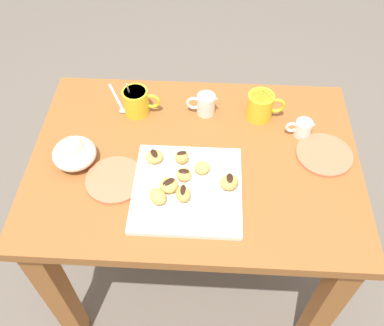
% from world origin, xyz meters
% --- Properties ---
extents(ground_plane, '(8.00, 8.00, 0.00)m').
position_xyz_m(ground_plane, '(0.00, 0.00, 0.00)').
color(ground_plane, '#665B51').
extents(dining_table, '(1.00, 0.71, 0.75)m').
position_xyz_m(dining_table, '(0.00, 0.00, 0.60)').
color(dining_table, '#935628').
rests_on(dining_table, ground_plane).
extents(pastry_plate_square, '(0.31, 0.31, 0.02)m').
position_xyz_m(pastry_plate_square, '(-0.01, -0.12, 0.75)').
color(pastry_plate_square, white).
rests_on(pastry_plate_square, dining_table).
extents(coffee_mug_yellow_left, '(0.12, 0.08, 0.14)m').
position_xyz_m(coffee_mug_yellow_left, '(-0.20, 0.19, 0.79)').
color(coffee_mug_yellow_left, yellow).
rests_on(coffee_mug_yellow_left, dining_table).
extents(coffee_mug_yellow_right, '(0.12, 0.08, 0.09)m').
position_xyz_m(coffee_mug_yellow_right, '(0.20, 0.19, 0.79)').
color(coffee_mug_yellow_right, yellow).
rests_on(coffee_mug_yellow_right, dining_table).
extents(cream_pitcher_white, '(0.10, 0.06, 0.07)m').
position_xyz_m(cream_pitcher_white, '(0.03, 0.20, 0.79)').
color(cream_pitcher_white, white).
rests_on(cream_pitcher_white, dining_table).
extents(ice_cream_bowl, '(0.13, 0.13, 0.10)m').
position_xyz_m(ice_cream_bowl, '(-0.36, -0.03, 0.79)').
color(ice_cream_bowl, white).
rests_on(ice_cream_bowl, dining_table).
extents(chocolate_sauce_pitcher, '(0.09, 0.05, 0.06)m').
position_xyz_m(chocolate_sauce_pitcher, '(0.34, 0.12, 0.78)').
color(chocolate_sauce_pitcher, white).
rests_on(chocolate_sauce_pitcher, dining_table).
extents(saucer_coral_left, '(0.17, 0.17, 0.01)m').
position_xyz_m(saucer_coral_left, '(0.40, 0.03, 0.75)').
color(saucer_coral_left, '#E5704C').
rests_on(saucer_coral_left, dining_table).
extents(saucer_coral_right, '(0.17, 0.17, 0.01)m').
position_xyz_m(saucer_coral_right, '(-0.23, -0.10, 0.75)').
color(saucer_coral_right, '#E5704C').
rests_on(saucer_coral_right, dining_table).
extents(loose_spoon_near_saucer, '(0.09, 0.14, 0.01)m').
position_xyz_m(loose_spoon_near_saucer, '(-0.27, 0.23, 0.75)').
color(loose_spoon_near_saucer, silver).
rests_on(loose_spoon_near_saucer, dining_table).
extents(beignet_0, '(0.07, 0.07, 0.04)m').
position_xyz_m(beignet_0, '(-0.09, -0.17, 0.78)').
color(beignet_0, '#DBA351').
rests_on(beignet_0, pastry_plate_square).
extents(beignet_1, '(0.05, 0.05, 0.04)m').
position_xyz_m(beignet_1, '(-0.04, -0.03, 0.78)').
color(beignet_1, '#DBA351').
rests_on(beignet_1, pastry_plate_square).
extents(chocolate_drizzle_1, '(0.03, 0.02, 0.00)m').
position_xyz_m(chocolate_drizzle_1, '(-0.04, -0.03, 0.80)').
color(chocolate_drizzle_1, black).
rests_on(chocolate_drizzle_1, beignet_1).
extents(beignet_2, '(0.05, 0.05, 0.03)m').
position_xyz_m(beignet_2, '(-0.03, -0.09, 0.78)').
color(beignet_2, '#DBA351').
rests_on(beignet_2, pastry_plate_square).
extents(chocolate_drizzle_2, '(0.03, 0.02, 0.00)m').
position_xyz_m(chocolate_drizzle_2, '(-0.03, -0.09, 0.79)').
color(chocolate_drizzle_2, black).
rests_on(chocolate_drizzle_2, beignet_2).
extents(beignet_3, '(0.07, 0.07, 0.03)m').
position_xyz_m(beignet_3, '(-0.07, -0.13, 0.78)').
color(beignet_3, '#DBA351').
rests_on(beignet_3, pastry_plate_square).
extents(chocolate_drizzle_3, '(0.04, 0.04, 0.00)m').
position_xyz_m(chocolate_drizzle_3, '(-0.07, -0.13, 0.80)').
color(chocolate_drizzle_3, black).
rests_on(chocolate_drizzle_3, beignet_3).
extents(beignet_4, '(0.07, 0.06, 0.04)m').
position_xyz_m(beignet_4, '(0.10, -0.12, 0.78)').
color(beignet_4, '#DBA351').
rests_on(beignet_4, pastry_plate_square).
extents(chocolate_drizzle_4, '(0.02, 0.03, 0.00)m').
position_xyz_m(chocolate_drizzle_4, '(0.10, -0.12, 0.80)').
color(chocolate_drizzle_4, black).
rests_on(chocolate_drizzle_4, beignet_4).
extents(beignet_5, '(0.05, 0.06, 0.04)m').
position_xyz_m(beignet_5, '(-0.02, -0.16, 0.78)').
color(beignet_5, '#DBA351').
rests_on(beignet_5, pastry_plate_square).
extents(chocolate_drizzle_5, '(0.02, 0.04, 0.00)m').
position_xyz_m(chocolate_drizzle_5, '(-0.02, -0.16, 0.80)').
color(chocolate_drizzle_5, black).
rests_on(chocolate_drizzle_5, beignet_5).
extents(beignet_6, '(0.07, 0.06, 0.03)m').
position_xyz_m(beignet_6, '(-0.12, -0.03, 0.78)').
color(beignet_6, '#DBA351').
rests_on(beignet_6, pastry_plate_square).
extents(chocolate_drizzle_6, '(0.03, 0.04, 0.00)m').
position_xyz_m(chocolate_drizzle_6, '(-0.12, -0.03, 0.79)').
color(chocolate_drizzle_6, black).
rests_on(chocolate_drizzle_6, beignet_6).
extents(beignet_7, '(0.06, 0.06, 0.03)m').
position_xyz_m(beignet_7, '(0.02, -0.06, 0.78)').
color(beignet_7, '#DBA351').
rests_on(beignet_7, pastry_plate_square).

